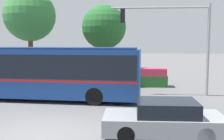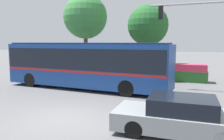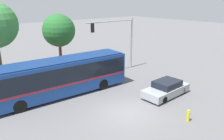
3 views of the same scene
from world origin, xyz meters
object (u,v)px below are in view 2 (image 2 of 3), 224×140
object	(u,v)px
street_tree_centre	(148,25)
sedan_foreground	(179,117)
traffic_light_pole	(220,28)
city_bus	(86,63)
street_tree_left	(85,17)

from	to	relation	value
street_tree_centre	sedan_foreground	bearing A→B (deg)	-72.85
sedan_foreground	traffic_light_pole	distance (m)	8.83
city_bus	traffic_light_pole	size ratio (longest dim) A/B	1.84
street_tree_left	city_bus	bearing A→B (deg)	-62.59
street_tree_left	sedan_foreground	bearing A→B (deg)	-50.82
street_tree_centre	street_tree_left	bearing A→B (deg)	177.28
sedan_foreground	street_tree_left	xyz separation A→B (m)	(-9.97, 12.24, 5.01)
traffic_light_pole	city_bus	bearing A→B (deg)	14.22
city_bus	traffic_light_pole	distance (m)	8.94
sedan_foreground	traffic_light_pole	xyz separation A→B (m)	(1.73, 7.95, 3.44)
city_bus	street_tree_left	distance (m)	8.18
city_bus	sedan_foreground	xyz separation A→B (m)	(6.65, -5.82, -1.17)
traffic_light_pole	street_tree_centre	xyz separation A→B (m)	(-5.42, 3.99, 0.57)
sedan_foreground	street_tree_left	world-z (taller)	street_tree_left
city_bus	traffic_light_pole	bearing A→B (deg)	-162.92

